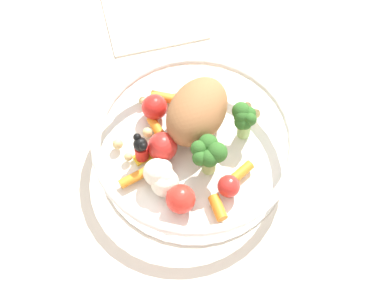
% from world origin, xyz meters
% --- Properties ---
extents(ground_plane, '(2.40, 2.40, 0.00)m').
position_xyz_m(ground_plane, '(0.00, 0.00, 0.00)').
color(ground_plane, silver).
extents(food_container, '(0.22, 0.22, 0.07)m').
position_xyz_m(food_container, '(-0.01, -0.00, 0.03)').
color(food_container, white).
rests_on(food_container, ground_plane).
extents(folded_napkin, '(0.15, 0.16, 0.01)m').
position_xyz_m(folded_napkin, '(-0.19, 0.08, 0.00)').
color(folded_napkin, silver).
rests_on(folded_napkin, ground_plane).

